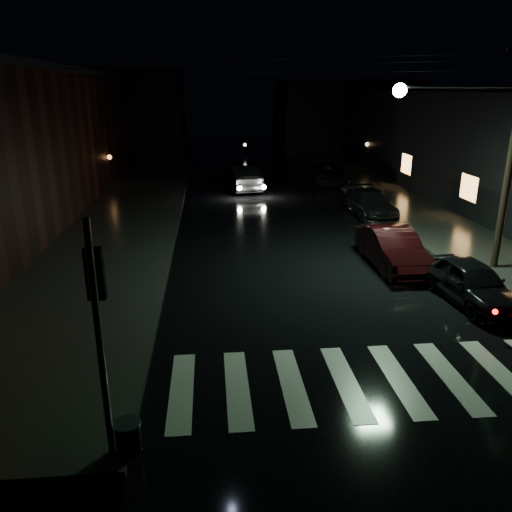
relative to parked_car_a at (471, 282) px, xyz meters
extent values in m
plane|color=black|center=(-7.26, -4.41, -0.65)|extent=(120.00, 120.00, 0.00)
cube|color=#282826|center=(-12.26, 9.59, -0.57)|extent=(6.00, 44.00, 0.15)
cube|color=#282826|center=(2.74, 9.59, -0.57)|extent=(4.00, 44.00, 0.15)
cube|color=black|center=(-17.26, 40.59, 3.35)|extent=(14.00, 10.00, 8.00)
cube|color=black|center=(6.74, 40.59, 2.85)|extent=(14.00, 10.00, 7.00)
cube|color=beige|center=(-4.26, -3.91, -0.64)|extent=(9.00, 3.00, 0.01)
cylinder|color=slate|center=(-9.56, -5.91, 1.60)|extent=(0.12, 0.12, 4.20)
cylinder|color=black|center=(-9.26, -5.91, -0.22)|extent=(0.44, 0.44, 0.55)
cylinder|color=slate|center=(-9.26, -5.91, 0.07)|extent=(0.48, 0.48, 0.04)
cube|color=black|center=(-9.56, -5.73, 2.75)|extent=(0.28, 0.16, 0.85)
sphere|color=#0CFF33|center=(-9.56, -5.64, 2.50)|extent=(0.20, 0.20, 0.20)
cylinder|color=black|center=(2.24, 2.59, 3.50)|extent=(0.24, 0.24, 8.00)
cylinder|color=slate|center=(0.24, 2.59, 5.55)|extent=(4.00, 0.08, 0.08)
sphere|color=#BFFFD8|center=(-1.76, 2.59, 5.45)|extent=(0.44, 0.44, 0.44)
imported|color=black|center=(0.00, 0.00, 0.00)|extent=(1.87, 3.93, 1.30)
imported|color=black|center=(-1.26, 3.27, 0.06)|extent=(1.54, 4.33, 1.42)
imported|color=black|center=(0.34, 10.89, 0.00)|extent=(1.89, 4.48, 1.29)
imported|color=black|center=(0.34, 19.94, 0.04)|extent=(2.49, 5.02, 1.37)
imported|color=black|center=(-5.68, 18.26, 0.14)|extent=(2.33, 5.00, 1.58)
camera|label=1|loc=(-7.72, -13.24, 5.51)|focal=35.00mm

